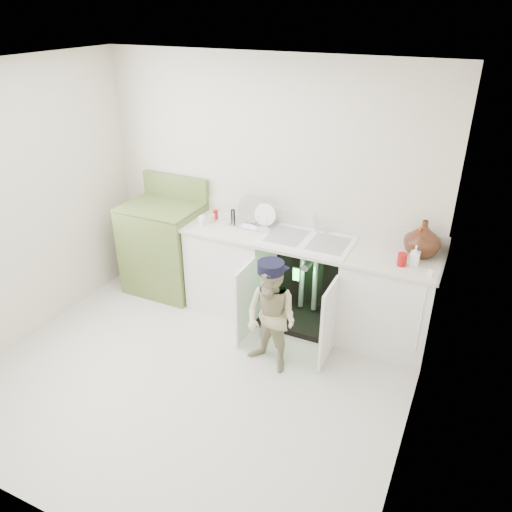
{
  "coord_description": "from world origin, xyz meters",
  "views": [
    {
      "loc": [
        1.91,
        -2.8,
        2.9
      ],
      "look_at": [
        0.26,
        0.7,
        0.91
      ],
      "focal_mm": 35.0,
      "sensor_mm": 36.0,
      "label": 1
    }
  ],
  "objects": [
    {
      "name": "ground",
      "position": [
        0.0,
        0.0,
        0.0
      ],
      "size": [
        3.5,
        3.5,
        0.0
      ],
      "primitive_type": "plane",
      "color": "#BCB8A5",
      "rests_on": "ground"
    },
    {
      "name": "room_shell",
      "position": [
        0.0,
        0.0,
        1.25
      ],
      "size": [
        6.0,
        5.5,
        1.26
      ],
      "color": "beige",
      "rests_on": "ground"
    },
    {
      "name": "avocado_stove",
      "position": [
        -1.06,
        1.18,
        0.51
      ],
      "size": [
        0.79,
        0.65,
        1.23
      ],
      "color": "olive",
      "rests_on": "ground"
    },
    {
      "name": "repair_worker",
      "position": [
        0.53,
        0.42,
        0.52
      ],
      "size": [
        0.58,
        0.7,
        1.03
      ],
      "rotation": [
        0.0,
        0.0,
        -0.28
      ],
      "color": "tan",
      "rests_on": "ground"
    },
    {
      "name": "counter_run",
      "position": [
        0.58,
        1.21,
        0.48
      ],
      "size": [
        2.44,
        1.02,
        1.23
      ],
      "color": "white",
      "rests_on": "ground"
    }
  ]
}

